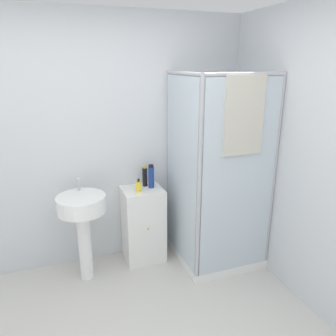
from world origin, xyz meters
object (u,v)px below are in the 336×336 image
(shampoo_bottle_tall_black, at_px, (145,176))
(shampoo_bottle_blue, at_px, (151,177))
(sink, at_px, (82,216))
(soap_dispenser, at_px, (139,186))

(shampoo_bottle_tall_black, distance_m, shampoo_bottle_blue, 0.09)
(shampoo_bottle_blue, bearing_deg, shampoo_bottle_tall_black, 123.73)
(sink, xyz_separation_m, soap_dispenser, (0.57, 0.09, 0.18))
(sink, distance_m, shampoo_bottle_blue, 0.78)
(sink, relative_size, soap_dispenser, 7.16)
(sink, xyz_separation_m, shampoo_bottle_blue, (0.72, 0.15, 0.25))
(soap_dispenser, xyz_separation_m, shampoo_bottle_blue, (0.15, 0.07, 0.06))
(soap_dispenser, xyz_separation_m, shampoo_bottle_tall_black, (0.11, 0.14, 0.05))
(soap_dispenser, relative_size, shampoo_bottle_blue, 0.57)
(soap_dispenser, relative_size, shampoo_bottle_tall_black, 0.63)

